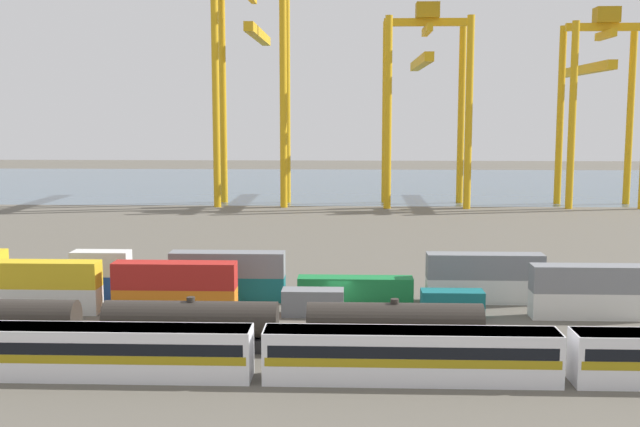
{
  "coord_description": "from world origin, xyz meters",
  "views": [
    {
      "loc": [
        0.99,
        -77.74,
        19.68
      ],
      "look_at": [
        -3.17,
        31.85,
        5.55
      ],
      "focal_mm": 43.67,
      "sensor_mm": 36.0,
      "label": 1
    }
  ],
  "objects": [
    {
      "name": "shipping_container_7",
      "position": [
        24.66,
        -3.36,
        3.9
      ],
      "size": [
        12.1,
        2.44,
        2.6
      ],
      "primitive_type": "cube",
      "color": "slate",
      "rests_on": "shipping_container_6"
    },
    {
      "name": "shipping_container_0",
      "position": [
        -29.73,
        -3.36,
        1.3
      ],
      "size": [
        12.1,
        2.44,
        2.6
      ],
      "primitive_type": "cube",
      "color": "silver",
      "rests_on": "ground_plane"
    },
    {
      "name": "ground_plane",
      "position": [
        0.0,
        40.0,
        0.0
      ],
      "size": [
        420.0,
        420.0,
        0.0
      ],
      "primitive_type": "plane",
      "color": "#5B564C"
    },
    {
      "name": "shipping_container_6",
      "position": [
        24.66,
        -3.36,
        1.3
      ],
      "size": [
        12.1,
        2.44,
        2.6
      ],
      "primitive_type": "cube",
      "color": "silver",
      "rests_on": "ground_plane"
    },
    {
      "name": "shipping_container_3",
      "position": [
        -16.13,
        -3.36,
        3.9
      ],
      "size": [
        12.1,
        2.44,
        2.6
      ],
      "primitive_type": "cube",
      "color": "#AD211C",
      "rests_on": "shipping_container_2"
    },
    {
      "name": "gantry_crane_east",
      "position": [
        54.16,
        92.5,
        25.31
      ],
      "size": [
        16.57,
        36.28,
        41.52
      ],
      "color": "gold",
      "rests_on": "ground_plane"
    },
    {
      "name": "shipping_container_4",
      "position": [
        -2.53,
        -3.36,
        1.3
      ],
      "size": [
        6.04,
        2.44,
        2.6
      ],
      "primitive_type": "cube",
      "color": "slate",
      "rests_on": "ground_plane"
    },
    {
      "name": "shipping_container_5",
      "position": [
        11.06,
        -3.36,
        1.3
      ],
      "size": [
        6.04,
        2.44,
        2.6
      ],
      "primitive_type": "cube",
      "color": "#146066",
      "rests_on": "ground_plane"
    },
    {
      "name": "freight_tank_row",
      "position": [
        -12.2,
        -14.79,
        2.13
      ],
      "size": [
        48.51,
        3.02,
        4.48
      ],
      "color": "#232326",
      "rests_on": "ground_plane"
    },
    {
      "name": "shipping_container_10",
      "position": [
        -25.35,
        2.56,
        1.3
      ],
      "size": [
        6.04,
        2.44,
        2.6
      ],
      "primitive_type": "cube",
      "color": "#1C4299",
      "rests_on": "ground_plane"
    },
    {
      "name": "shipping_container_11",
      "position": [
        -25.35,
        2.56,
        3.9
      ],
      "size": [
        6.04,
        2.44,
        2.6
      ],
      "primitive_type": "cube",
      "color": "silver",
      "rests_on": "shipping_container_10"
    },
    {
      "name": "shipping_container_13",
      "position": [
        -11.85,
        2.56,
        3.9
      ],
      "size": [
        12.1,
        2.44,
        2.6
      ],
      "primitive_type": "cube",
      "color": "slate",
      "rests_on": "shipping_container_12"
    },
    {
      "name": "passenger_train",
      "position": [
        5.57,
        -22.06,
        2.14
      ],
      "size": [
        67.07,
        3.14,
        3.9
      ],
      "color": "silver",
      "rests_on": "ground_plane"
    },
    {
      "name": "gantry_crane_west",
      "position": [
        -19.86,
        92.04,
        30.14
      ],
      "size": [
        15.71,
        35.34,
        49.67
      ],
      "color": "gold",
      "rests_on": "ground_plane"
    },
    {
      "name": "harbour_water",
      "position": [
        0.0,
        142.47,
        0.0
      ],
      "size": [
        400.0,
        110.0,
        0.01
      ],
      "primitive_type": "cube",
      "color": "#475B6B",
      "rests_on": "ground_plane"
    },
    {
      "name": "shipping_container_12",
      "position": [
        -11.85,
        2.56,
        1.3
      ],
      "size": [
        12.1,
        2.44,
        2.6
      ],
      "primitive_type": "cube",
      "color": "#146066",
      "rests_on": "ground_plane"
    },
    {
      "name": "gantry_crane_central",
      "position": [
        17.15,
        92.56,
        26.29
      ],
      "size": [
        18.15,
        37.91,
        42.66
      ],
      "color": "gold",
      "rests_on": "ground_plane"
    },
    {
      "name": "shipping_container_1",
      "position": [
        -29.73,
        -3.36,
        3.9
      ],
      "size": [
        12.1,
        2.44,
        2.6
      ],
      "primitive_type": "cube",
      "color": "gold",
      "rests_on": "shipping_container_0"
    },
    {
      "name": "shipping_container_14",
      "position": [
        1.66,
        2.56,
        1.3
      ],
      "size": [
        12.1,
        2.44,
        2.6
      ],
      "primitive_type": "cube",
      "color": "#197538",
      "rests_on": "ground_plane"
    },
    {
      "name": "shipping_container_15",
      "position": [
        15.17,
        2.56,
        1.3
      ],
      "size": [
        12.1,
        2.44,
        2.6
      ],
      "primitive_type": "cube",
      "color": "silver",
      "rests_on": "ground_plane"
    },
    {
      "name": "shipping_container_17",
      "position": [
        28.68,
        2.56,
        1.3
      ],
      "size": [
        12.1,
        2.44,
        2.6
      ],
      "primitive_type": "cube",
      "color": "slate",
      "rests_on": "ground_plane"
    },
    {
      "name": "shipping_container_2",
      "position": [
        -16.13,
        -3.36,
        1.3
      ],
      "size": [
        12.1,
        2.44,
        2.6
      ],
      "primitive_type": "cube",
      "color": "orange",
      "rests_on": "ground_plane"
    },
    {
      "name": "shipping_container_16",
      "position": [
        15.17,
        2.56,
        3.9
      ],
      "size": [
        12.1,
        2.44,
        2.6
      ],
      "primitive_type": "cube",
      "color": "slate",
      "rests_on": "shipping_container_15"
    }
  ]
}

